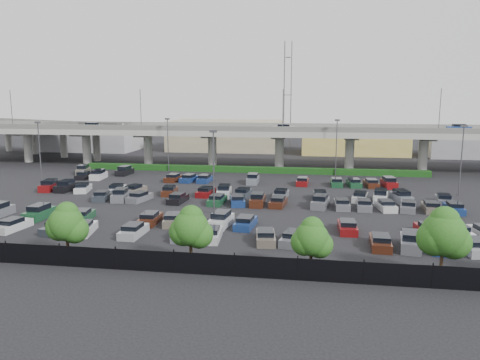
# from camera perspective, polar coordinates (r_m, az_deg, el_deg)

# --- Properties ---
(ground) EXTENTS (280.00, 280.00, 0.00)m
(ground) POSITION_cam_1_polar(r_m,az_deg,el_deg) (65.62, -1.70, -2.44)
(ground) COLOR black
(overpass) EXTENTS (150.00, 13.00, 15.80)m
(overpass) POSITION_cam_1_polar(r_m,az_deg,el_deg) (96.00, 1.73, 5.70)
(overpass) COLOR #999A91
(overpass) RESTS_ON ground
(on_ramp) EXTENTS (50.93, 30.13, 8.80)m
(on_ramp) POSITION_cam_1_polar(r_m,az_deg,el_deg) (124.10, -22.18, 5.88)
(on_ramp) COLOR #999A91
(on_ramp) RESTS_ON ground
(hedge) EXTENTS (66.00, 1.60, 1.10)m
(hedge) POSITION_cam_1_polar(r_m,az_deg,el_deg) (89.80, 1.27, 1.28)
(hedge) COLOR #123710
(hedge) RESTS_ON ground
(fence) EXTENTS (70.00, 0.10, 2.00)m
(fence) POSITION_cam_1_polar(r_m,az_deg,el_deg) (39.26, -9.55, -9.78)
(fence) COLOR black
(fence) RESTS_ON ground
(tree_row) EXTENTS (65.07, 3.66, 5.94)m
(tree_row) POSITION_cam_1_polar(r_m,az_deg,el_deg) (39.58, -7.94, -5.60)
(tree_row) COLOR #332316
(tree_row) RESTS_ON ground
(parked_cars) EXTENTS (63.19, 41.69, 1.67)m
(parked_cars) POSITION_cam_1_polar(r_m,az_deg,el_deg) (62.03, -1.74, -2.60)
(parked_cars) COLOR #461F12
(parked_cars) RESTS_ON ground
(light_poles) EXTENTS (66.90, 48.38, 10.30)m
(light_poles) POSITION_cam_1_polar(r_m,az_deg,el_deg) (67.39, -4.86, 3.24)
(light_poles) COLOR #45464A
(light_poles) RESTS_ON ground
(distant_buildings) EXTENTS (138.00, 24.00, 9.00)m
(distant_buildings) POSITION_cam_1_polar(r_m,az_deg,el_deg) (125.20, 9.24, 5.08)
(distant_buildings) COLOR gray
(distant_buildings) RESTS_ON ground
(comm_tower) EXTENTS (2.40, 2.40, 30.00)m
(comm_tower) POSITION_cam_1_polar(r_m,az_deg,el_deg) (137.20, 5.82, 10.54)
(comm_tower) COLOR #45464A
(comm_tower) RESTS_ON ground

